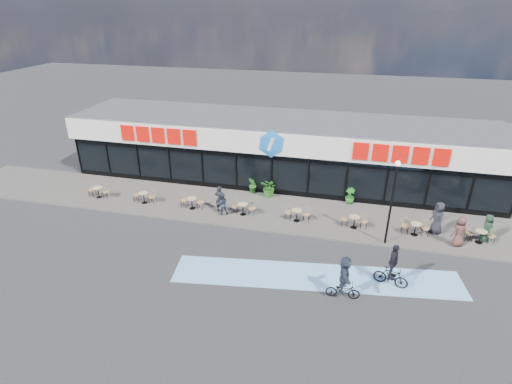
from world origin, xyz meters
TOP-DOWN VIEW (x-y plane):
  - ground at (0.00, 0.00)m, footprint 120.00×120.00m
  - sidewalk at (0.00, 4.50)m, footprint 44.00×5.00m
  - bike_lane at (4.00, -1.50)m, footprint 14.17×4.13m
  - building at (-0.00, 9.93)m, footprint 30.60×6.57m
  - lamp_post at (7.41, 2.30)m, footprint 0.28×0.28m
  - bistro_set_0 at (-11.28, 3.66)m, footprint 1.54×0.62m
  - bistro_set_1 at (-7.88, 3.66)m, footprint 1.54×0.62m
  - bistro_set_2 at (-4.49, 3.66)m, footprint 1.54×0.62m
  - bistro_set_3 at (-1.10, 3.66)m, footprint 1.54×0.62m
  - bistro_set_4 at (2.29, 3.66)m, footprint 1.54×0.62m
  - bistro_set_5 at (5.68, 3.66)m, footprint 1.54×0.62m
  - bistro_set_6 at (9.08, 3.66)m, footprint 1.54×0.62m
  - bistro_set_7 at (12.47, 3.66)m, footprint 1.54×0.62m
  - potted_plant_left at (-0.01, 6.46)m, footprint 1.46×1.37m
  - potted_plant_mid at (-1.25, 6.72)m, footprint 0.76×0.82m
  - potted_plant_right at (5.33, 6.74)m, footprint 0.72×0.72m
  - patron_left at (-2.63, 3.65)m, footprint 0.70×0.52m
  - patron_right at (-2.36, 3.32)m, footprint 0.87×0.79m
  - pedestrian_a at (10.25, 4.10)m, footprint 0.92×1.11m
  - pedestrian_b at (12.79, 3.88)m, footprint 0.63×0.86m
  - pedestrian_c at (11.21, 2.98)m, footprint 1.03×0.95m
  - cyclist_a at (5.32, -2.73)m, footprint 1.55×1.63m
  - cyclist_b at (7.47, -1.30)m, footprint 1.68×1.13m

SIDE VIEW (x-z plane):
  - ground at x=0.00m, z-range 0.00..0.00m
  - bike_lane at x=4.00m, z-range 0.00..0.01m
  - sidewalk at x=0.00m, z-range 0.00..0.10m
  - bistro_set_0 at x=-11.28m, z-range 0.11..1.01m
  - bistro_set_1 at x=-7.88m, z-range 0.11..1.01m
  - bistro_set_2 at x=-4.49m, z-range 0.11..1.01m
  - bistro_set_3 at x=-1.10m, z-range 0.11..1.01m
  - bistro_set_4 at x=2.29m, z-range 0.11..1.01m
  - bistro_set_5 at x=5.68m, z-range 0.11..1.01m
  - bistro_set_6 at x=9.08m, z-range 0.11..1.01m
  - bistro_set_7 at x=12.47m, z-range 0.11..1.01m
  - potted_plant_right at x=5.33m, z-range 0.10..1.18m
  - potted_plant_mid at x=-1.25m, z-range 0.10..1.28m
  - potted_plant_left at x=-0.01m, z-range 0.10..1.39m
  - patron_right at x=-2.36m, z-range 0.10..1.55m
  - pedestrian_b at x=12.79m, z-range 0.10..1.71m
  - cyclist_b at x=7.47m, z-range -0.18..2.07m
  - patron_left at x=-2.63m, z-range 0.10..1.85m
  - pedestrian_c at x=11.21m, z-range 0.10..1.86m
  - cyclist_a at x=5.32m, z-range -0.06..2.12m
  - pedestrian_a at x=10.25m, z-range 0.10..2.05m
  - building at x=0.00m, z-range -0.04..4.71m
  - lamp_post at x=7.41m, z-range 0.58..5.44m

